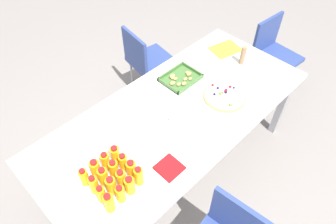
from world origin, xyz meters
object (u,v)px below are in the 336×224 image
object	(u,v)px
fruit_pizza	(225,96)
juice_bottle_3	(139,176)
chair_end	(273,51)
chair_far_right	(146,59)
juice_bottle_10	(114,169)
napkin_stack	(169,168)
juice_bottle_7	(131,169)
juice_bottle_5	(111,186)
party_table	(176,117)
snack_tray	(180,78)
juice_bottle_8	(94,184)
juice_bottle_9	(103,177)
paper_folder	(225,49)
juice_bottle_6	(121,178)
juice_bottle_4	(101,194)
plate_stack	(184,117)
juice_bottle_13	(96,169)
juice_bottle_15	(115,155)
cardboard_tube	(243,56)
juice_bottle_11	(123,162)
juice_bottle_2	(130,185)
juice_bottle_14	(105,161)
juice_bottle_1	(120,194)
juice_bottle_0	(109,203)

from	to	relation	value
fruit_pizza	juice_bottle_3	bearing A→B (deg)	-174.83
chair_end	chair_far_right	xyz separation A→B (m)	(-1.01, 0.82, 0.00)
juice_bottle_10	napkin_stack	size ratio (longest dim) A/B	0.94
juice_bottle_7	juice_bottle_5	bearing A→B (deg)	-177.61
party_table	snack_tray	bearing A→B (deg)	38.63
juice_bottle_8	chair_end	bearing A→B (deg)	3.31
juice_bottle_9	paper_folder	xyz separation A→B (m)	(1.59, 0.31, -0.07)
snack_tray	juice_bottle_7	bearing A→B (deg)	-155.24
juice_bottle_6	juice_bottle_7	world-z (taller)	juice_bottle_6
juice_bottle_4	plate_stack	distance (m)	0.79
juice_bottle_13	juice_bottle_15	size ratio (longest dim) A/B	1.06
juice_bottle_10	cardboard_tube	world-z (taller)	cardboard_tube
juice_bottle_10	juice_bottle_11	bearing A→B (deg)	-2.54
juice_bottle_13	juice_bottle_2	bearing A→B (deg)	-71.36
chair_far_right	plate_stack	world-z (taller)	chair_far_right
juice_bottle_3	paper_folder	bearing A→B (deg)	17.70
plate_stack	juice_bottle_15	bearing A→B (deg)	173.81
juice_bottle_7	paper_folder	distance (m)	1.49
juice_bottle_6	juice_bottle_14	world-z (taller)	juice_bottle_14
juice_bottle_4	snack_tray	xyz separation A→B (m)	(1.08, 0.40, -0.05)
juice_bottle_1	juice_bottle_8	world-z (taller)	juice_bottle_8
plate_stack	juice_bottle_0	bearing A→B (deg)	-168.06
chair_end	juice_bottle_11	xyz separation A→B (m)	(-2.04, -0.13, 0.30)
juice_bottle_10	snack_tray	xyz separation A→B (m)	(0.92, 0.32, -0.05)
napkin_stack	chair_end	bearing A→B (deg)	10.28
juice_bottle_13	juice_bottle_8	bearing A→B (deg)	-131.83
plate_stack	cardboard_tube	distance (m)	0.82
party_table	juice_bottle_13	bearing A→B (deg)	-178.35
juice_bottle_3	juice_bottle_11	world-z (taller)	juice_bottle_3
party_table	fruit_pizza	xyz separation A→B (m)	(0.37, -0.15, 0.07)
juice_bottle_5	fruit_pizza	bearing A→B (deg)	0.96
juice_bottle_6	party_table	bearing A→B (deg)	15.05
juice_bottle_2	juice_bottle_10	size ratio (longest dim) A/B	0.98
fruit_pizza	plate_stack	world-z (taller)	fruit_pizza
juice_bottle_5	juice_bottle_10	xyz separation A→B (m)	(0.08, 0.08, 0.00)
juice_bottle_1	juice_bottle_6	world-z (taller)	juice_bottle_1
snack_tray	juice_bottle_2	bearing A→B (deg)	-153.05
juice_bottle_2	napkin_stack	distance (m)	0.28
juice_bottle_11	juice_bottle_14	xyz separation A→B (m)	(-0.07, 0.08, 0.00)
juice_bottle_7	juice_bottle_2	bearing A→B (deg)	-134.74
snack_tray	plate_stack	bearing A→B (deg)	-133.19
juice_bottle_10	juice_bottle_11	world-z (taller)	juice_bottle_10
paper_folder	juice_bottle_13	bearing A→B (deg)	-171.44
party_table	juice_bottle_5	distance (m)	0.75
juice_bottle_13	juice_bottle_11	bearing A→B (deg)	-27.52
juice_bottle_4	fruit_pizza	distance (m)	1.17
juice_bottle_1	juice_bottle_13	xyz separation A→B (m)	(-0.00, 0.23, 0.01)
party_table	juice_bottle_2	distance (m)	0.70
juice_bottle_5	juice_bottle_8	distance (m)	0.10
party_table	snack_tray	distance (m)	0.37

